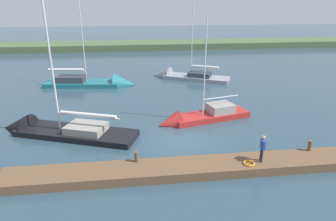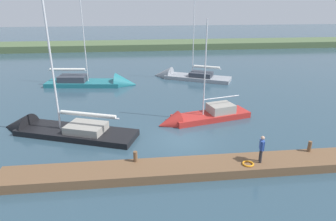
{
  "view_description": "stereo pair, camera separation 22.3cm",
  "coord_description": "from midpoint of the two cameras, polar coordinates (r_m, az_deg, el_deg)",
  "views": [
    {
      "loc": [
        3.18,
        18.02,
        9.16
      ],
      "look_at": [
        0.64,
        -2.4,
        1.39
      ],
      "focal_mm": 31.18,
      "sensor_mm": 36.0,
      "label": 1
    },
    {
      "loc": [
        2.96,
        18.05,
        9.16
      ],
      "look_at": [
        0.64,
        -2.4,
        1.39
      ],
      "focal_mm": 31.18,
      "sensor_mm": 36.0,
      "label": 2
    }
  ],
  "objects": [
    {
      "name": "sailboat_outer_mooring",
      "position": [
        23.82,
        5.63,
        -1.59
      ],
      "size": [
        8.05,
        3.8,
        8.86
      ],
      "rotation": [
        0.0,
        0.0,
        0.25
      ],
      "color": "#B22823",
      "rests_on": "ground_plane"
    },
    {
      "name": "dock_pier",
      "position": [
        16.88,
        4.55,
        -11.17
      ],
      "size": [
        21.07,
        1.94,
        0.54
      ],
      "primitive_type": "cube",
      "color": "brown",
      "rests_on": "ground_plane"
    },
    {
      "name": "mooring_post_far",
      "position": [
        19.85,
        25.68,
        -6.22
      ],
      "size": [
        0.22,
        0.22,
        0.66
      ],
      "primitive_type": "cylinder",
      "color": "brown",
      "rests_on": "dock_pier"
    },
    {
      "name": "life_ring_buoy",
      "position": [
        17.25,
        15.2,
        -9.92
      ],
      "size": [
        0.66,
        0.66,
        0.1
      ],
      "primitive_type": "torus",
      "color": "orange",
      "rests_on": "dock_pier"
    },
    {
      "name": "mooring_post_near",
      "position": [
        16.89,
        -6.56,
        -8.96
      ],
      "size": [
        0.23,
        0.23,
        0.62
      ],
      "primitive_type": "cylinder",
      "color": "brown",
      "rests_on": "dock_pier"
    },
    {
      "name": "far_shoreline",
      "position": [
        61.69,
        -4.27,
        12.1
      ],
      "size": [
        180.0,
        8.0,
        2.4
      ],
      "primitive_type": "cube",
      "color": "#4C603D",
      "rests_on": "ground_plane"
    },
    {
      "name": "sailboat_mid_channel",
      "position": [
        23.16,
        -21.83,
        -3.87
      ],
      "size": [
        10.71,
        5.97,
        11.48
      ],
      "rotation": [
        0.0,
        0.0,
        -0.36
      ],
      "color": "black",
      "rests_on": "ground_plane"
    },
    {
      "name": "sailboat_far_right",
      "position": [
        34.61,
        -13.4,
        5.1
      ],
      "size": [
        10.47,
        3.87,
        11.69
      ],
      "rotation": [
        0.0,
        0.0,
        3.02
      ],
      "color": "#1E6B75",
      "rests_on": "ground_plane"
    },
    {
      "name": "ground_plane",
      "position": [
        20.46,
        2.31,
        -5.93
      ],
      "size": [
        200.0,
        200.0,
        0.0
      ],
      "primitive_type": "plane",
      "color": "#2D4756"
    },
    {
      "name": "person_on_dock",
      "position": [
        17.31,
        17.62,
        -6.79
      ],
      "size": [
        0.33,
        0.61,
        1.62
      ],
      "rotation": [
        0.0,
        0.0,
        2.87
      ],
      "color": "#28282D",
      "rests_on": "dock_pier"
    },
    {
      "name": "sailboat_near_dock",
      "position": [
        36.98,
        2.41,
        6.52
      ],
      "size": [
        9.87,
        6.62,
        10.46
      ],
      "rotation": [
        0.0,
        0.0,
        -0.46
      ],
      "color": "gray",
      "rests_on": "ground_plane"
    }
  ]
}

